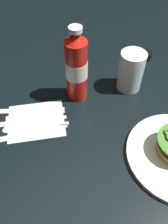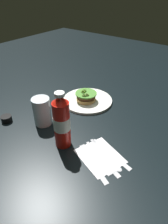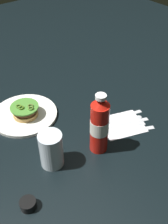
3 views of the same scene
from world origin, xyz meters
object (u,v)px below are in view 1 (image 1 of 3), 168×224
table_knife (28,133)px  steak_knife (27,121)px  condiment_cup (145,55)px  ketchup_bottle (77,68)px  fork_utensil (30,115)px  spoon_utensil (26,126)px  butter_knife (27,110)px  water_glass (131,71)px  napkin (36,120)px

table_knife → steak_knife: bearing=-109.1°
condiment_cup → table_knife: 0.53m
ketchup_bottle → fork_utensil: 0.20m
fork_utensil → spoon_utensil: bearing=54.8°
table_knife → butter_knife: bearing=-109.6°
water_glass → ketchup_bottle: bearing=-15.5°
spoon_utensil → napkin: bearing=-166.3°
ketchup_bottle → spoon_utensil: bearing=12.6°
spoon_utensil → table_knife: 0.03m
butter_knife → fork_utensil: bearing=87.3°
steak_knife → condiment_cup: bearing=-171.6°
condiment_cup → table_knife: (0.52, 0.12, -0.01)m
napkin → table_knife: table_knife is taller
butter_knife → condiment_cup: bearing=-176.2°
napkin → spoon_utensil: 0.04m
condiment_cup → spoon_utensil: (0.51, 0.09, -0.01)m
spoon_utensil → table_knife: size_ratio=0.91×
condiment_cup → spoon_utensil: condiment_cup is taller
ketchup_bottle → table_knife: bearing=19.0°
water_glass → steak_knife: bearing=-3.6°
fork_utensil → table_knife: size_ratio=0.87×
ketchup_bottle → table_knife: ketchup_bottle is taller
ketchup_bottle → fork_utensil: bearing=2.9°
ketchup_bottle → fork_utensil: size_ratio=1.39×
table_knife → fork_utensil: bearing=-116.0°
condiment_cup → butter_knife: bearing=3.8°
napkin → butter_knife: size_ratio=0.87×
ketchup_bottle → butter_knife: ketchup_bottle is taller
condiment_cup → steak_knife: condiment_cup is taller
ketchup_bottle → napkin: ketchup_bottle is taller
condiment_cup → ketchup_bottle: bearing=8.7°
ketchup_bottle → condiment_cup: (-0.32, -0.05, -0.10)m
ketchup_bottle → condiment_cup: ketchup_bottle is taller
fork_utensil → spoon_utensil: (0.02, 0.03, 0.00)m
steak_knife → ketchup_bottle: bearing=-172.1°
napkin → condiment_cup: bearing=-170.1°
condiment_cup → spoon_utensil: 0.52m
ketchup_bottle → spoon_utensil: ketchup_bottle is taller
butter_knife → fork_utensil: size_ratio=1.08×
napkin → butter_knife: 0.05m
butter_knife → fork_utensil: (0.00, 0.03, 0.00)m
table_knife → water_glass: bearing=-176.8°
napkin → ketchup_bottle: bearing=-167.7°
ketchup_bottle → steak_knife: size_ratio=1.22×
butter_knife → fork_utensil: same height
butter_knife → napkin: bearing=100.1°
ketchup_bottle → fork_utensil: (0.17, 0.01, -0.11)m
ketchup_bottle → fork_utensil: ketchup_bottle is taller
ketchup_bottle → butter_knife: bearing=-5.7°
ketchup_bottle → napkin: bearing=12.3°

